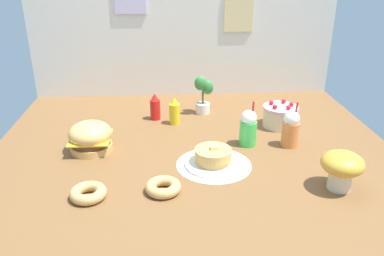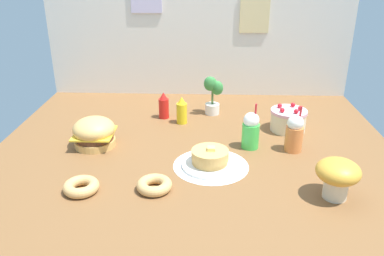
{
  "view_description": "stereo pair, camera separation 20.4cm",
  "coord_description": "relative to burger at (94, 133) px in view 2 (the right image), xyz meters",
  "views": [
    {
      "loc": [
        -0.14,
        -1.85,
        0.96
      ],
      "look_at": [
        -0.01,
        0.02,
        0.14
      ],
      "focal_mm": 36.98,
      "sensor_mm": 36.0,
      "label": 1
    },
    {
      "loc": [
        0.06,
        -1.86,
        0.96
      ],
      "look_at": [
        -0.01,
        0.02,
        0.14
      ],
      "focal_mm": 36.98,
      "sensor_mm": 36.0,
      "label": 2
    }
  ],
  "objects": [
    {
      "name": "pancake_stack",
      "position": [
        0.63,
        -0.21,
        -0.04
      ],
      "size": [
        0.29,
        0.29,
        0.1
      ],
      "color": "white",
      "rests_on": "doily_mat"
    },
    {
      "name": "donut_pink_glaze",
      "position": [
        0.06,
        -0.46,
        -0.05
      ],
      "size": [
        0.16,
        0.16,
        0.05
      ],
      "color": "tan",
      "rests_on": "ground_plane"
    },
    {
      "name": "mushroom_stool",
      "position": [
        1.17,
        -0.46,
        0.03
      ],
      "size": [
        0.19,
        0.19,
        0.18
      ],
      "color": "beige",
      "rests_on": "ground_plane"
    },
    {
      "name": "orange_float_cup",
      "position": [
        1.08,
        -0.02,
        0.02
      ],
      "size": [
        0.09,
        0.09,
        0.26
      ],
      "color": "orange",
      "rests_on": "ground_plane"
    },
    {
      "name": "back_wall",
      "position": [
        0.55,
        0.92,
        0.41
      ],
      "size": [
        2.18,
        0.04,
        0.97
      ],
      "color": "silver",
      "rests_on": "ground_plane"
    },
    {
      "name": "ketchup_bottle",
      "position": [
        0.34,
        0.42,
        0.0
      ],
      "size": [
        0.07,
        0.07,
        0.17
      ],
      "color": "red",
      "rests_on": "ground_plane"
    },
    {
      "name": "cream_soda_cup",
      "position": [
        0.85,
        0.01,
        0.02
      ],
      "size": [
        0.09,
        0.09,
        0.26
      ],
      "color": "green",
      "rests_on": "ground_plane"
    },
    {
      "name": "ground_plane",
      "position": [
        0.55,
        -0.09,
        -0.09
      ],
      "size": [
        2.18,
        2.02,
        0.02
      ],
      "primitive_type": "cube",
      "color": "brown"
    },
    {
      "name": "burger",
      "position": [
        0.0,
        0.0,
        0.0
      ],
      "size": [
        0.23,
        0.23,
        0.16
      ],
      "color": "#DBA859",
      "rests_on": "ground_plane"
    },
    {
      "name": "mustard_bottle",
      "position": [
        0.46,
        0.34,
        0.0
      ],
      "size": [
        0.07,
        0.07,
        0.17
      ],
      "color": "yellow",
      "rests_on": "ground_plane"
    },
    {
      "name": "layer_cake",
      "position": [
        1.1,
        0.25,
        -0.01
      ],
      "size": [
        0.21,
        0.21,
        0.16
      ],
      "color": "beige",
      "rests_on": "ground_plane"
    },
    {
      "name": "doily_mat",
      "position": [
        0.64,
        -0.21,
        -0.08
      ],
      "size": [
        0.38,
        0.38,
        0.0
      ],
      "primitive_type": "cylinder",
      "color": "white",
      "rests_on": "ground_plane"
    },
    {
      "name": "donut_chocolate",
      "position": [
        0.38,
        -0.44,
        -0.05
      ],
      "size": [
        0.16,
        0.16,
        0.05
      ],
      "color": "tan",
      "rests_on": "ground_plane"
    },
    {
      "name": "potted_plant",
      "position": [
        0.65,
        0.51,
        0.06
      ],
      "size": [
        0.13,
        0.1,
        0.26
      ],
      "color": "white",
      "rests_on": "ground_plane"
    }
  ]
}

